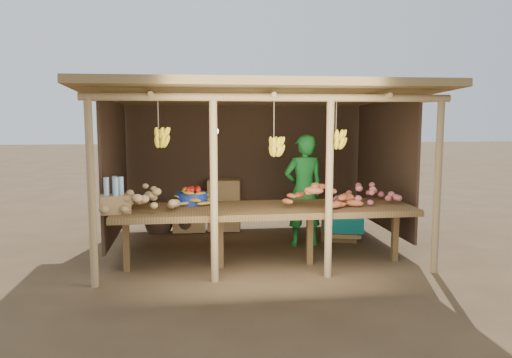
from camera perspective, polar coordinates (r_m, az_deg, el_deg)
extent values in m
plane|color=brown|center=(7.66, 0.00, -7.82)|extent=(60.00, 60.00, 0.00)
cylinder|color=tan|center=(6.01, -18.30, -1.62)|extent=(0.09, 0.09, 2.20)
cylinder|color=tan|center=(6.65, 20.04, -0.87)|extent=(0.09, 0.09, 2.20)
cylinder|color=tan|center=(8.95, -14.76, 1.28)|extent=(0.09, 0.09, 2.20)
cylinder|color=tan|center=(9.39, 11.58, 1.64)|extent=(0.09, 0.09, 2.20)
cylinder|color=tan|center=(5.90, -4.83, -1.42)|extent=(0.09, 0.09, 2.20)
cylinder|color=tan|center=(6.13, 8.36, -1.16)|extent=(0.09, 0.09, 2.20)
cylinder|color=tan|center=(5.92, 1.93, 9.30)|extent=(4.40, 0.09, 0.09)
cylinder|color=tan|center=(8.89, -1.28, 8.58)|extent=(4.40, 0.09, 0.09)
cube|color=olive|center=(7.40, 0.00, 9.57)|extent=(4.70, 3.50, 0.28)
cube|color=#412D1E|center=(8.90, -1.25, 2.20)|extent=(4.20, 0.04, 1.98)
cube|color=#412D1E|center=(7.65, -15.84, 1.12)|extent=(0.04, 2.40, 1.98)
cube|color=#412D1E|center=(8.16, 14.45, 1.53)|extent=(0.04, 2.40, 1.98)
cube|color=brown|center=(6.57, 1.09, -3.53)|extent=(3.90, 1.05, 0.08)
cube|color=brown|center=(6.64, -14.60, -7.19)|extent=(0.08, 0.08, 0.72)
cube|color=brown|center=(6.59, -4.12, -7.07)|extent=(0.08, 0.08, 0.72)
cube|color=brown|center=(6.77, 6.14, -6.72)|extent=(0.08, 0.08, 0.72)
cube|color=brown|center=(7.14, 15.59, -6.21)|extent=(0.08, 0.08, 0.72)
cylinder|color=navy|center=(6.85, -7.38, -2.17)|extent=(0.44, 0.44, 0.15)
cube|color=olive|center=(6.38, -15.83, -2.74)|extent=(0.41, 0.36, 0.22)
imported|color=#1A7527|center=(7.67, 5.49, -1.30)|extent=(0.66, 0.48, 1.71)
cube|color=brown|center=(8.20, 9.47, -5.07)|extent=(0.67, 0.61, 0.51)
cube|color=#0C8D8A|center=(8.15, 9.51, -3.13)|extent=(0.74, 0.68, 0.05)
cube|color=olive|center=(8.73, -3.63, -4.34)|extent=(0.58, 0.48, 0.44)
cube|color=olive|center=(8.65, -3.66, -1.47)|extent=(0.58, 0.48, 0.44)
cube|color=olive|center=(8.71, -7.63, -4.41)|extent=(0.58, 0.48, 0.44)
ellipsoid|color=#412D1E|center=(8.71, -11.07, -4.13)|extent=(0.50, 0.50, 0.68)
ellipsoid|color=#412D1E|center=(8.70, -8.07, -4.09)|extent=(0.50, 0.50, 0.68)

